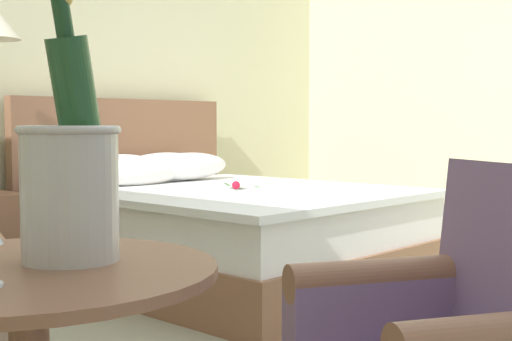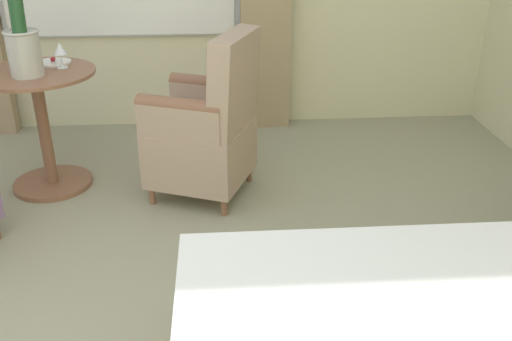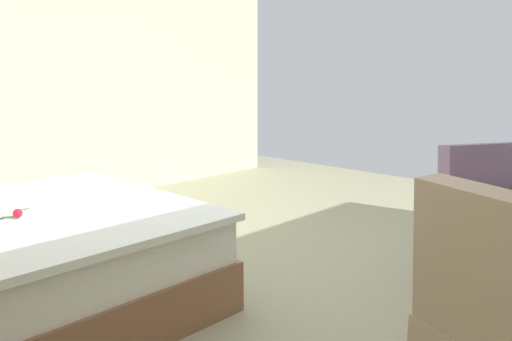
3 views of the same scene
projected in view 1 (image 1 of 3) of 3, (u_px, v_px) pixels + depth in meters
wall_headboard_side at (31, 32)px, 4.63m from camera, size 5.75×0.12×3.12m
bed at (219, 227)px, 4.37m from camera, size 1.73×2.12×1.14m
champagne_bucket at (71, 173)px, 1.30m from camera, size 0.19×0.19×0.49m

